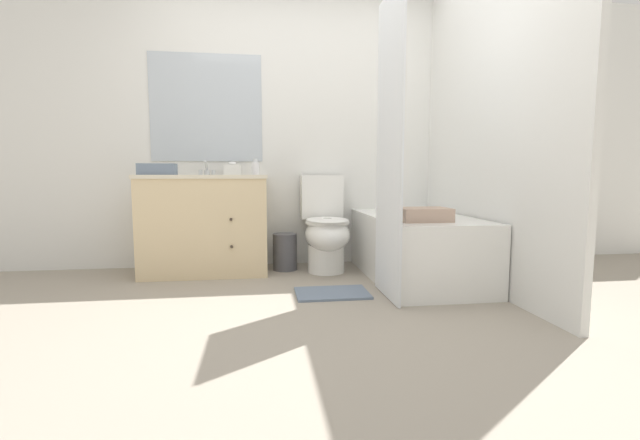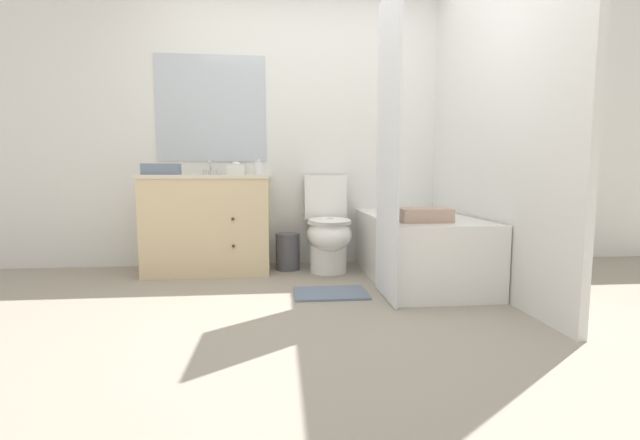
{
  "view_description": "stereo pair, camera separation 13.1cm",
  "coord_description": "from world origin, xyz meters",
  "px_view_note": "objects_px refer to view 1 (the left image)",
  "views": [
    {
      "loc": [
        -0.31,
        -2.39,
        0.82
      ],
      "look_at": [
        0.12,
        0.7,
        0.5
      ],
      "focal_mm": 24.0,
      "sensor_mm": 36.0,
      "label": 1
    },
    {
      "loc": [
        -0.18,
        -2.41,
        0.82
      ],
      "look_at": [
        0.12,
        0.7,
        0.5
      ],
      "focal_mm": 24.0,
      "sensor_mm": 36.0,
      "label": 2
    }
  ],
  "objects_px": {
    "vanity_cabinet": "(206,223)",
    "tissue_box": "(232,169)",
    "bathtub": "(416,247)",
    "sink_faucet": "(207,171)",
    "toilet": "(326,229)",
    "bath_mat": "(332,293)",
    "soap_dispenser": "(255,168)",
    "bath_towel_folded": "(424,215)",
    "wastebasket": "(285,252)",
    "hand_towel_folded": "(157,169)"
  },
  "relations": [
    {
      "from": "vanity_cabinet",
      "to": "tissue_box",
      "type": "height_order",
      "value": "tissue_box"
    },
    {
      "from": "bathtub",
      "to": "tissue_box",
      "type": "relative_size",
      "value": 9.83
    },
    {
      "from": "sink_faucet",
      "to": "toilet",
      "type": "bearing_deg",
      "value": -14.6
    },
    {
      "from": "bath_mat",
      "to": "soap_dispenser",
      "type": "bearing_deg",
      "value": 123.53
    },
    {
      "from": "vanity_cabinet",
      "to": "bathtub",
      "type": "bearing_deg",
      "value": -14.6
    },
    {
      "from": "bathtub",
      "to": "bath_towel_folded",
      "type": "xyz_separation_m",
      "value": [
        -0.1,
        -0.41,
        0.3
      ]
    },
    {
      "from": "sink_faucet",
      "to": "bath_mat",
      "type": "relative_size",
      "value": 0.28
    },
    {
      "from": "tissue_box",
      "to": "bath_towel_folded",
      "type": "distance_m",
      "value": 1.72
    },
    {
      "from": "sink_faucet",
      "to": "bath_mat",
      "type": "xyz_separation_m",
      "value": [
        0.94,
        -0.98,
        -0.85
      ]
    },
    {
      "from": "bathtub",
      "to": "wastebasket",
      "type": "distance_m",
      "value": 1.11
    },
    {
      "from": "sink_faucet",
      "to": "toilet",
      "type": "distance_m",
      "value": 1.15
    },
    {
      "from": "sink_faucet",
      "to": "hand_towel_folded",
      "type": "xyz_separation_m",
      "value": [
        -0.34,
        -0.33,
        0.01
      ]
    },
    {
      "from": "bathtub",
      "to": "vanity_cabinet",
      "type": "bearing_deg",
      "value": 165.4
    },
    {
      "from": "bathtub",
      "to": "bath_mat",
      "type": "xyz_separation_m",
      "value": [
        -0.74,
        -0.37,
        -0.25
      ]
    },
    {
      "from": "sink_faucet",
      "to": "hand_towel_folded",
      "type": "relative_size",
      "value": 0.51
    },
    {
      "from": "tissue_box",
      "to": "toilet",
      "type": "bearing_deg",
      "value": -17.12
    },
    {
      "from": "vanity_cabinet",
      "to": "toilet",
      "type": "relative_size",
      "value": 1.25
    },
    {
      "from": "bath_mat",
      "to": "vanity_cabinet",
      "type": "bearing_deg",
      "value": 139.44
    },
    {
      "from": "wastebasket",
      "to": "hand_towel_folded",
      "type": "height_order",
      "value": "hand_towel_folded"
    },
    {
      "from": "bathtub",
      "to": "wastebasket",
      "type": "xyz_separation_m",
      "value": [
        -1.02,
        0.45,
        -0.1
      ]
    },
    {
      "from": "toilet",
      "to": "bathtub",
      "type": "bearing_deg",
      "value": -27.41
    },
    {
      "from": "wastebasket",
      "to": "hand_towel_folded",
      "type": "relative_size",
      "value": 1.14
    },
    {
      "from": "sink_faucet",
      "to": "tissue_box",
      "type": "height_order",
      "value": "sink_faucet"
    },
    {
      "from": "sink_faucet",
      "to": "vanity_cabinet",
      "type": "bearing_deg",
      "value": -90.0
    },
    {
      "from": "vanity_cabinet",
      "to": "bath_mat",
      "type": "distance_m",
      "value": 1.31
    },
    {
      "from": "bath_mat",
      "to": "bathtub",
      "type": "bearing_deg",
      "value": 26.58
    },
    {
      "from": "soap_dispenser",
      "to": "bath_mat",
      "type": "height_order",
      "value": "soap_dispenser"
    },
    {
      "from": "soap_dispenser",
      "to": "bath_towel_folded",
      "type": "xyz_separation_m",
      "value": [
        1.16,
        -0.83,
        -0.33
      ]
    },
    {
      "from": "vanity_cabinet",
      "to": "sink_faucet",
      "type": "xyz_separation_m",
      "value": [
        -0.0,
        0.17,
        0.44
      ]
    },
    {
      "from": "soap_dispenser",
      "to": "hand_towel_folded",
      "type": "bearing_deg",
      "value": -169.46
    },
    {
      "from": "sink_faucet",
      "to": "bath_mat",
      "type": "distance_m",
      "value": 1.6
    },
    {
      "from": "sink_faucet",
      "to": "soap_dispenser",
      "type": "xyz_separation_m",
      "value": [
        0.42,
        -0.19,
        0.02
      ]
    },
    {
      "from": "bathtub",
      "to": "soap_dispenser",
      "type": "relative_size",
      "value": 10.64
    },
    {
      "from": "wastebasket",
      "to": "hand_towel_folded",
      "type": "bearing_deg",
      "value": -170.35
    },
    {
      "from": "hand_towel_folded",
      "to": "bath_towel_folded",
      "type": "distance_m",
      "value": 2.06
    },
    {
      "from": "bathtub",
      "to": "bath_mat",
      "type": "distance_m",
      "value": 0.86
    },
    {
      "from": "toilet",
      "to": "bath_towel_folded",
      "type": "xyz_separation_m",
      "value": [
        0.57,
        -0.76,
        0.19
      ]
    },
    {
      "from": "vanity_cabinet",
      "to": "tissue_box",
      "type": "distance_m",
      "value": 0.53
    },
    {
      "from": "vanity_cabinet",
      "to": "tissue_box",
      "type": "relative_size",
      "value": 7.14
    },
    {
      "from": "toilet",
      "to": "soap_dispenser",
      "type": "distance_m",
      "value": 0.78
    },
    {
      "from": "bath_mat",
      "to": "toilet",
      "type": "bearing_deg",
      "value": 84.9
    },
    {
      "from": "bath_towel_folded",
      "to": "wastebasket",
      "type": "bearing_deg",
      "value": 136.79
    },
    {
      "from": "wastebasket",
      "to": "tissue_box",
      "type": "height_order",
      "value": "tissue_box"
    },
    {
      "from": "bathtub",
      "to": "bath_towel_folded",
      "type": "distance_m",
      "value": 0.52
    },
    {
      "from": "wastebasket",
      "to": "soap_dispenser",
      "type": "height_order",
      "value": "soap_dispenser"
    },
    {
      "from": "tissue_box",
      "to": "hand_towel_folded",
      "type": "height_order",
      "value": "tissue_box"
    },
    {
      "from": "bathtub",
      "to": "hand_towel_folded",
      "type": "xyz_separation_m",
      "value": [
        -2.02,
        0.28,
        0.61
      ]
    },
    {
      "from": "toilet",
      "to": "bath_towel_folded",
      "type": "height_order",
      "value": "toilet"
    },
    {
      "from": "soap_dispenser",
      "to": "bath_mat",
      "type": "relative_size",
      "value": 0.27
    },
    {
      "from": "wastebasket",
      "to": "vanity_cabinet",
      "type": "bearing_deg",
      "value": -179.15
    }
  ]
}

